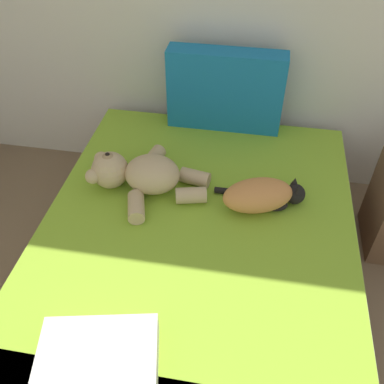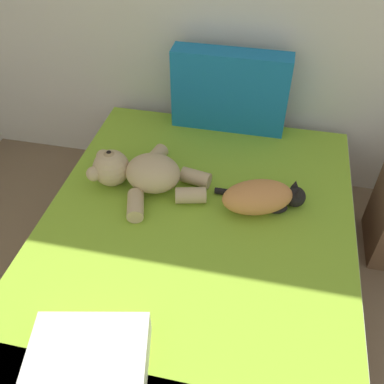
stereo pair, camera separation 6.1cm
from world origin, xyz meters
TOP-DOWN VIEW (x-y plane):
  - bed at (1.73, 3.13)m, footprint 1.51×1.98m
  - patterned_cushion at (1.75, 4.02)m, footprint 0.66×0.14m
  - cat at (2.01, 3.35)m, footprint 0.44×0.30m
  - teddy_bear at (1.41, 3.39)m, footprint 0.61×0.55m
  - cell_phone at (2.09, 3.47)m, footprint 0.14×0.16m
  - throw_pillow at (1.51, 2.45)m, footprint 0.45×0.36m

SIDE VIEW (x-z plane):
  - bed at x=1.73m, z-range 0.00..0.47m
  - cell_phone at x=2.09m, z-range 0.47..0.48m
  - throw_pillow at x=1.51m, z-range 0.47..0.58m
  - cat at x=2.01m, z-range 0.47..0.62m
  - teddy_bear at x=1.41m, z-range 0.45..0.66m
  - patterned_cushion at x=1.75m, z-range 0.47..0.94m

